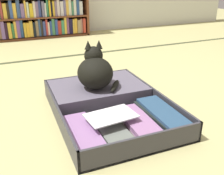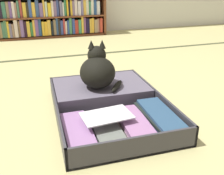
# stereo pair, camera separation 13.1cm
# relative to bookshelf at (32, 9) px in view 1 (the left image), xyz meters

# --- Properties ---
(ground_plane) EXTENTS (10.00, 10.00, 0.00)m
(ground_plane) POSITION_rel_bookshelf_xyz_m (0.08, -2.25, -0.37)
(ground_plane) COLOR tan
(tatami_border) EXTENTS (4.80, 0.05, 0.00)m
(tatami_border) POSITION_rel_bookshelf_xyz_m (0.08, -1.05, -0.37)
(tatami_border) COLOR #3F462B
(tatami_border) RESTS_ON ground_plane
(bookshelf) EXTENTS (1.41, 0.26, 0.76)m
(bookshelf) POSITION_rel_bookshelf_xyz_m (0.00, 0.00, 0.00)
(bookshelf) COLOR brown
(bookshelf) RESTS_ON ground_plane
(open_suitcase) EXTENTS (0.62, 0.84, 0.11)m
(open_suitcase) POSITION_rel_bookshelf_xyz_m (0.07, -2.26, -0.32)
(open_suitcase) COLOR #38373D
(open_suitcase) RESTS_ON ground_plane
(black_cat) EXTENTS (0.29, 0.28, 0.28)m
(black_cat) POSITION_rel_bookshelf_xyz_m (0.04, -2.14, -0.16)
(black_cat) COLOR black
(black_cat) RESTS_ON open_suitcase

